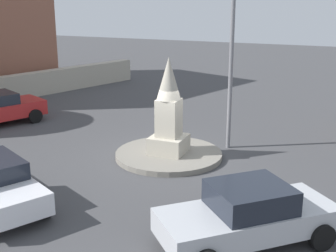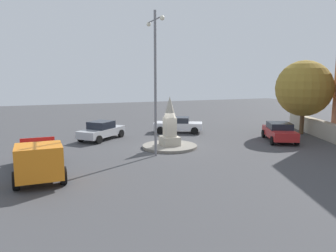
{
  "view_description": "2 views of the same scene",
  "coord_description": "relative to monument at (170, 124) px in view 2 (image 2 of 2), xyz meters",
  "views": [
    {
      "loc": [
        14.47,
        5.9,
        5.74
      ],
      "look_at": [
        0.82,
        0.3,
        1.44
      ],
      "focal_mm": 48.82,
      "sensor_mm": 36.0,
      "label": 1
    },
    {
      "loc": [
        -21.15,
        8.4,
        5.06
      ],
      "look_at": [
        -0.2,
        0.21,
        1.6
      ],
      "focal_mm": 35.0,
      "sensor_mm": 36.0,
      "label": 2
    }
  ],
  "objects": [
    {
      "name": "traffic_island",
      "position": [
        0.0,
        0.0,
        -1.61
      ],
      "size": [
        3.87,
        3.87,
        0.19
      ],
      "primitive_type": "cylinder",
      "color": "gray",
      "rests_on": "ground"
    },
    {
      "name": "streetlamp",
      "position": [
        -1.87,
        1.71,
        3.57
      ],
      "size": [
        2.73,
        0.28,
        8.95
      ],
      "color": "slate",
      "rests_on": "ground"
    },
    {
      "name": "ground_plane",
      "position": [
        0.0,
        0.0,
        -1.71
      ],
      "size": [
        80.0,
        80.0,
        0.0
      ],
      "primitive_type": "plane",
      "color": "#424244"
    },
    {
      "name": "car_silver_passing",
      "position": [
        4.79,
        3.97,
        -0.96
      ],
      "size": [
        4.13,
        4.27,
        1.48
      ],
      "color": "#B7BABF",
      "rests_on": "ground"
    },
    {
      "name": "monument",
      "position": [
        0.0,
        0.0,
        0.0
      ],
      "size": [
        1.23,
        1.23,
        3.46
      ],
      "color": "#B2AA99",
      "rests_on": "traffic_island"
    },
    {
      "name": "truck_orange_waiting",
      "position": [
        -4.13,
        8.62,
        -0.78
      ],
      "size": [
        6.17,
        2.4,
        1.94
      ],
      "color": "orange",
      "rests_on": "ground"
    },
    {
      "name": "car_white_approaching",
      "position": [
        5.56,
        -3.02,
        -0.98
      ],
      "size": [
        3.46,
        4.57,
        1.4
      ],
      "color": "silver",
      "rests_on": "ground"
    },
    {
      "name": "tree_near_wall",
      "position": [
        0.97,
        -12.84,
        2.27
      ],
      "size": [
        4.8,
        4.8,
        6.38
      ],
      "color": "brown",
      "rests_on": "ground"
    },
    {
      "name": "car_red_parked_right",
      "position": [
        -0.9,
        -8.85,
        -0.95
      ],
      "size": [
        4.67,
        3.46,
        1.45
      ],
      "color": "#B22323",
      "rests_on": "ground"
    }
  ]
}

